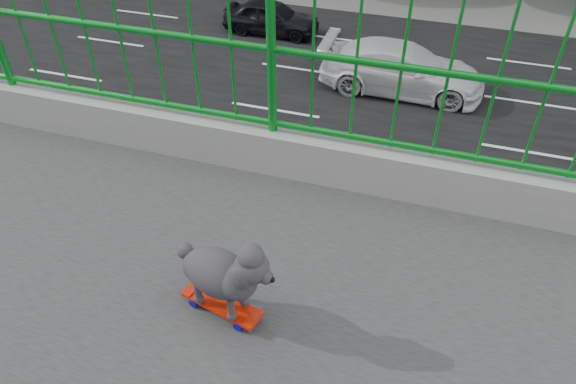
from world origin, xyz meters
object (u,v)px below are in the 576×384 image
(skateboard, at_px, (222,305))
(car_6, at_px, (508,214))
(car_4, at_px, (271,17))
(car_3, at_px, (402,69))
(poodle, at_px, (223,272))

(skateboard, distance_m, car_6, 11.44)
(car_4, bearing_deg, skateboard, -161.50)
(car_3, bearing_deg, poodle, -178.12)
(car_3, relative_size, car_4, 1.41)
(car_3, height_order, car_4, car_3)
(poodle, height_order, car_6, poodle)
(skateboard, relative_size, poodle, 0.83)
(car_4, bearing_deg, car_3, -119.10)
(skateboard, height_order, car_4, skateboard)
(poodle, distance_m, car_4, 20.73)
(car_3, relative_size, car_6, 1.16)
(skateboard, bearing_deg, car_4, -147.83)
(skateboard, bearing_deg, car_3, -164.56)
(poodle, xyz_separation_m, car_4, (-18.62, -6.26, -6.63))
(car_6, bearing_deg, poodle, -18.06)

